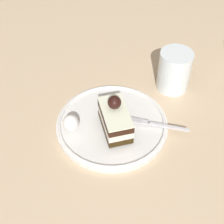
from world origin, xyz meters
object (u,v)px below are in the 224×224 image
Objects in this scene: cake_slice at (115,118)px; drink_glass_near at (174,73)px; whipped_cream_dollop at (71,123)px; dessert_plate at (112,124)px; fork at (157,125)px.

cake_slice is 1.12× the size of drink_glass_near.
whipped_cream_dollop is at bearing -138.33° from drink_glass_near.
dessert_plate is at bearing 21.63° from whipped_cream_dollop.
fork is at bearing -100.56° from drink_glass_near.
whipped_cream_dollop is (-0.08, -0.03, 0.03)m from dessert_plate.
whipped_cream_dollop is (-0.09, -0.02, -0.01)m from cake_slice.
fork is (0.18, 0.04, -0.02)m from whipped_cream_dollop.
whipped_cream_dollop is at bearing -168.36° from fork.
cake_slice is at bearing -55.36° from dessert_plate.
drink_glass_near is at bearing 41.67° from whipped_cream_dollop.
drink_glass_near is at bearing 54.87° from cake_slice.
dessert_plate is 0.09m from whipped_cream_dollop.
cake_slice is at bearing 12.00° from whipped_cream_dollop.
dessert_plate is 6.68× the size of whipped_cream_dollop.
dessert_plate is 2.44× the size of drink_glass_near.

